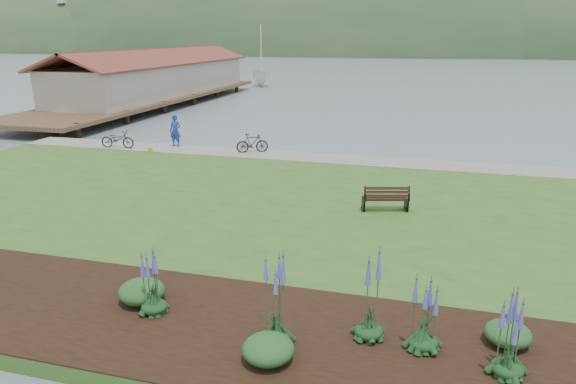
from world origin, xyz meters
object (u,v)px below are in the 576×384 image
at_px(bicycle_a, 117,139).
at_px(sailboat, 262,86).
at_px(park_bench, 386,198).
at_px(person, 175,128).

height_order(bicycle_a, sailboat, sailboat).
bearing_deg(park_bench, person, 131.96).
xyz_separation_m(person, sailboat, (-7.95, 40.09, -1.50)).
height_order(person, bicycle_a, person).
xyz_separation_m(park_bench, person, (-12.84, 8.31, 0.59)).
relative_size(bicycle_a, sailboat, 0.08).
bearing_deg(bicycle_a, sailboat, 0.53).
distance_m(park_bench, sailboat, 52.69).
distance_m(bicycle_a, sailboat, 41.63).
distance_m(person, sailboat, 40.90).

